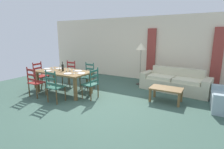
{
  "coord_description": "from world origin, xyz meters",
  "views": [
    {
      "loc": [
        2.95,
        -4.05,
        1.9
      ],
      "look_at": [
        0.36,
        0.44,
        0.75
      ],
      "focal_mm": 28.05,
      "sensor_mm": 36.0,
      "label": 1
    }
  ],
  "objects": [
    {
      "name": "coffee_cup_primary",
      "position": [
        -1.06,
        0.13,
        0.8
      ],
      "size": [
        0.07,
        0.07,
        0.09
      ],
      "primitive_type": "cylinder",
      "color": "beige",
      "rests_on": "dining_table"
    },
    {
      "name": "fork_far_right",
      "position": [
        -1.02,
        0.34,
        0.75
      ],
      "size": [
        0.02,
        0.17,
        0.01
      ],
      "primitive_type": "cube",
      "rotation": [
        0.0,
        0.0,
        0.0
      ],
      "color": "silver",
      "rests_on": "dining_table"
    },
    {
      "name": "curtain_panel_right",
      "position": [
        3.09,
        3.16,
        1.1
      ],
      "size": [
        0.35,
        0.08,
        2.2
      ],
      "primitive_type": "cube",
      "color": "#963A31",
      "rests_on": "ground_plane"
    },
    {
      "name": "wine_glass_near_right",
      "position": [
        -0.73,
        -0.05,
        0.86
      ],
      "size": [
        0.06,
        0.06,
        0.16
      ],
      "color": "white",
      "rests_on": "dining_table"
    },
    {
      "name": "standing_lamp",
      "position": [
        0.54,
        2.35,
        1.41
      ],
      "size": [
        0.4,
        0.4,
        1.64
      ],
      "color": "#332D28",
      "rests_on": "ground_plane"
    },
    {
      "name": "fork_near_right",
      "position": [
        -1.02,
        -0.16,
        0.75
      ],
      "size": [
        0.02,
        0.17,
        0.01
      ],
      "primitive_type": "cube",
      "rotation": [
        0.0,
        0.0,
        0.03
      ],
      "color": "silver",
      "rests_on": "dining_table"
    },
    {
      "name": "dining_chair_far_left",
      "position": [
        -1.79,
        0.86,
        0.48
      ],
      "size": [
        0.44,
        0.42,
        0.96
      ],
      "color": "maroon",
      "rests_on": "ground_plane"
    },
    {
      "name": "coffee_table",
      "position": [
        1.89,
        0.95,
        0.36
      ],
      "size": [
        0.9,
        0.56,
        0.42
      ],
      "color": "brown",
      "rests_on": "ground_plane"
    },
    {
      "name": "fork_head_east",
      "position": [
        -0.69,
        0.09,
        0.75
      ],
      "size": [
        0.02,
        0.17,
        0.01
      ],
      "primitive_type": "cube",
      "rotation": [
        0.0,
        0.0,
        -0.03
      ],
      "color": "silver",
      "rests_on": "dining_table"
    },
    {
      "name": "curtain_panel_left",
      "position": [
        0.69,
        3.16,
        1.1
      ],
      "size": [
        0.35,
        0.08,
        2.2
      ],
      "primitive_type": "cube",
      "color": "#963A31",
      "rests_on": "ground_plane"
    },
    {
      "name": "dining_table",
      "position": [
        -1.32,
        0.09,
        0.66
      ],
      "size": [
        1.9,
        0.96,
        0.75
      ],
      "color": "brown",
      "rests_on": "ground_plane"
    },
    {
      "name": "dining_chair_far_right",
      "position": [
        -0.88,
        0.84,
        0.48
      ],
      "size": [
        0.45,
        0.43,
        0.96
      ],
      "color": "#25574B",
      "rests_on": "ground_plane"
    },
    {
      "name": "dinner_plate_near_right",
      "position": [
        -0.87,
        -0.16,
        0.76
      ],
      "size": [
        0.24,
        0.24,
        0.02
      ],
      "primitive_type": "cylinder",
      "color": "white",
      "rests_on": "dining_table"
    },
    {
      "name": "dining_chair_near_left",
      "position": [
        -1.8,
        -0.65,
        0.48
      ],
      "size": [
        0.43,
        0.41,
        0.96
      ],
      "color": "maroon",
      "rests_on": "ground_plane"
    },
    {
      "name": "dining_chair_head_west",
      "position": [
        -2.5,
        0.08,
        0.48
      ],
      "size": [
        0.42,
        0.44,
        0.96
      ],
      "color": "maroon",
      "rests_on": "ground_plane"
    },
    {
      "name": "dinner_plate_far_right",
      "position": [
        -0.87,
        0.34,
        0.76
      ],
      "size": [
        0.24,
        0.24,
        0.02
      ],
      "primitive_type": "cylinder",
      "color": "white",
      "rests_on": "dining_table"
    },
    {
      "name": "candle_short",
      "position": [
        -1.12,
        0.05,
        0.79
      ],
      "size": [
        0.05,
        0.05,
        0.16
      ],
      "color": "#998C66",
      "rests_on": "dining_table"
    },
    {
      "name": "dinner_plate_head_east",
      "position": [
        -0.54,
        0.09,
        0.76
      ],
      "size": [
        0.24,
        0.24,
        0.02
      ],
      "primitive_type": "cylinder",
      "color": "white",
      "rests_on": "dining_table"
    },
    {
      "name": "fork_near_left",
      "position": [
        -1.92,
        -0.16,
        0.75
      ],
      "size": [
        0.02,
        0.17,
        0.01
      ],
      "primitive_type": "cube",
      "rotation": [
        0.0,
        0.0,
        -0.03
      ],
      "color": "silver",
      "rests_on": "dining_table"
    },
    {
      "name": "ground_plane",
      "position": [
        0.0,
        0.0,
        -0.01
      ],
      "size": [
        9.6,
        9.6,
        0.02
      ],
      "primitive_type": "cube",
      "color": "#3A574A"
    },
    {
      "name": "wall_far",
      "position": [
        0.0,
        3.3,
        1.35
      ],
      "size": [
        9.6,
        0.16,
        2.7
      ],
      "primitive_type": "cube",
      "color": "beige",
      "rests_on": "ground_plane"
    },
    {
      "name": "couch",
      "position": [
        1.9,
        2.17,
        0.29
      ],
      "size": [
        2.36,
        1.07,
        0.8
      ],
      "color": "beige",
      "rests_on": "ground_plane"
    },
    {
      "name": "candle_tall",
      "position": [
        -1.5,
        0.11,
        0.81
      ],
      "size": [
        0.05,
        0.05,
        0.23
      ],
      "color": "#998C66",
      "rests_on": "dining_table"
    },
    {
      "name": "fork_head_west",
      "position": [
        -2.25,
        0.09,
        0.75
      ],
      "size": [
        0.02,
        0.17,
        0.01
      ],
      "primitive_type": "cube",
      "rotation": [
        0.0,
        0.0,
        -0.03
      ],
      "color": "silver",
      "rests_on": "dining_table"
    },
    {
      "name": "wine_glass_near_left",
      "position": [
        -1.63,
        -0.06,
        0.86
      ],
      "size": [
        0.06,
        0.06,
        0.16
      ],
      "color": "white",
      "rests_on": "dining_table"
    },
    {
      "name": "fork_far_left",
      "position": [
        -1.92,
        0.34,
        0.75
      ],
      "size": [
        0.02,
        0.17,
        0.01
      ],
      "primitive_type": "cube",
      "rotation": [
        0.0,
        0.0,
        -0.04
      ],
      "color": "silver",
      "rests_on": "dining_table"
    },
    {
      "name": "dinner_plate_head_west",
      "position": [
        -2.1,
        0.09,
        0.76
      ],
      "size": [
        0.24,
        0.24,
        0.02
      ],
      "primitive_type": "cylinder",
      "color": "white",
      "rests_on": "dining_table"
    },
    {
      "name": "wine_bottle",
      "position": [
        -1.33,
        0.09,
        0.87
      ],
      "size": [
        0.07,
        0.07,
        0.32
      ],
      "color": "black",
      "rests_on": "dining_table"
    },
    {
      "name": "dinner_plate_far_left",
      "position": [
        -1.77,
        0.34,
        0.76
      ],
      "size": [
        0.24,
        0.24,
        0.02
      ],
      "primitive_type": "cylinder",
      "color": "white",
      "rests_on": "dining_table"
    },
    {
      "name": "dining_chair_near_right",
      "position": [
        -0.9,
        -0.69,
        0.48
      ],
      "size": [
        0.43,
        0.41,
        0.96
      ],
      "color": "#265746",
      "rests_on": "ground_plane"
    },
    {
      "name": "dinner_plate_near_left",
      "position": [
        -1.77,
        -0.16,
        0.76
      ],
      "size": [
        0.24,
        0.24,
        0.02
      ],
      "primitive_type": "cylinder",
      "color": "white",
      "rests_on": "dining_table"
    },
    {
      "name": "dining_chair_head_east",
      "position": [
        -0.16,
        0.09,
        0.48
      ],
      "size": [
        0.42,
        0.43,
        0.96
      ],
      "color": "#24594A",
      "rests_on": "ground_plane"
    }
  ]
}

